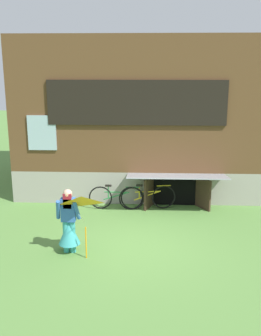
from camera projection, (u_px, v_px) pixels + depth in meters
The scene contains 6 objects.
ground_plane at pixel (133, 244), 10.13m from camera, with size 60.00×60.00×0.00m, color #56843D.
log_house at pixel (139, 113), 15.00m from camera, with size 8.14×6.60×5.32m.
person at pixel (69, 226), 9.54m from camera, with size 0.61×0.52×1.60m.
kite at pixel (82, 213), 8.85m from camera, with size 0.94×1.01×1.47m.
bicycle_yellow at pixel (147, 197), 12.49m from camera, with size 1.78×0.31×0.81m.
bicycle_green at pixel (116, 197), 12.49m from camera, with size 1.75×0.08×0.79m.
Camera 1 is at (0.34, -9.31, 4.42)m, focal length 42.60 mm.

